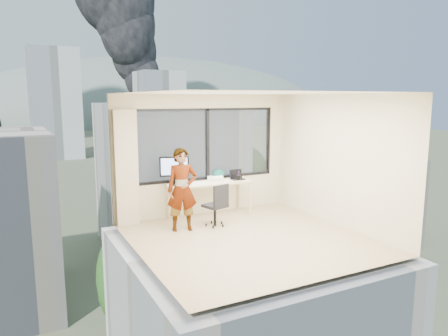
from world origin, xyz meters
TOP-DOWN VIEW (x-y plane):
  - floor at (0.00, 0.00)m, footprint 4.00×4.00m
  - ceiling at (0.00, 0.00)m, footprint 4.00×4.00m
  - wall_front at (0.00, -2.00)m, footprint 4.00×0.01m
  - wall_left at (-2.00, 0.00)m, footprint 0.01×4.00m
  - wall_right at (2.00, 0.00)m, footprint 0.01×4.00m
  - window_wall at (0.05, 2.00)m, footprint 3.30×0.16m
  - curtain at (-1.72, 1.88)m, footprint 0.45×0.14m
  - desk at (0.00, 1.66)m, footprint 1.80×0.60m
  - chair at (-0.21, 0.98)m, footprint 0.55×0.55m
  - person at (-0.88, 1.03)m, footprint 0.65×0.50m
  - monitor at (-0.77, 1.72)m, footprint 0.61×0.29m
  - game_console at (0.20, 1.83)m, footprint 0.41×0.38m
  - laptop at (0.67, 1.64)m, footprint 0.30×0.32m
  - cellphone at (-0.65, 1.57)m, footprint 0.11×0.07m
  - pen_cup at (0.65, 1.58)m, footprint 0.11×0.11m
  - handbag at (0.33, 1.91)m, footprint 0.29×0.17m
  - exterior_ground at (0.00, 120.00)m, footprint 400.00×400.00m
  - near_bldg_b at (12.00, 38.00)m, footprint 14.00×13.00m
  - near_bldg_c at (30.00, 28.00)m, footprint 12.00×10.00m
  - far_tower_b at (8.00, 120.00)m, footprint 13.00×13.00m
  - far_tower_c at (45.00, 140.00)m, footprint 15.00×15.00m
  - hill_b at (100.00, 320.00)m, footprint 300.00×220.00m
  - tree_b at (4.00, 18.00)m, footprint 7.60×7.60m
  - tree_c at (22.00, 40.00)m, footprint 8.40×8.40m
  - smoke_plume_b at (55.00, 170.00)m, footprint 30.00×18.00m

SIDE VIEW (x-z plane):
  - exterior_ground at x=0.00m, z-range -14.02..-13.98m
  - hill_b at x=100.00m, z-range -62.00..34.00m
  - tree_b at x=4.00m, z-range -14.00..-5.00m
  - near_bldg_c at x=30.00m, z-range -14.00..-4.00m
  - tree_c at x=22.00m, z-range -14.00..-4.00m
  - near_bldg_b at x=12.00m, z-range -14.00..2.00m
  - far_tower_c at x=45.00m, z-range -14.00..12.00m
  - floor at x=0.00m, z-range -0.01..0.01m
  - desk at x=0.00m, z-range 0.00..0.75m
  - chair at x=-0.21m, z-range 0.00..0.88m
  - cellphone at x=-0.65m, z-range 0.75..0.76m
  - game_console at x=0.20m, z-range 0.75..0.83m
  - person at x=-0.88m, z-range 0.00..1.59m
  - pen_cup at x=0.65m, z-range 0.75..0.86m
  - laptop at x=0.67m, z-range 0.75..0.94m
  - handbag at x=0.33m, z-range 0.75..0.97m
  - far_tower_b at x=8.00m, z-range -14.00..16.00m
  - monitor at x=-0.77m, z-range 0.75..1.35m
  - curtain at x=-1.72m, z-range 0.00..2.30m
  - wall_front at x=0.00m, z-range 0.00..2.60m
  - wall_left at x=-2.00m, z-range 0.00..2.60m
  - wall_right at x=2.00m, z-range 0.00..2.60m
  - window_wall at x=0.05m, z-range 0.75..2.30m
  - ceiling at x=0.00m, z-range 2.60..2.60m
  - smoke_plume_b at x=55.00m, z-range -8.00..62.00m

